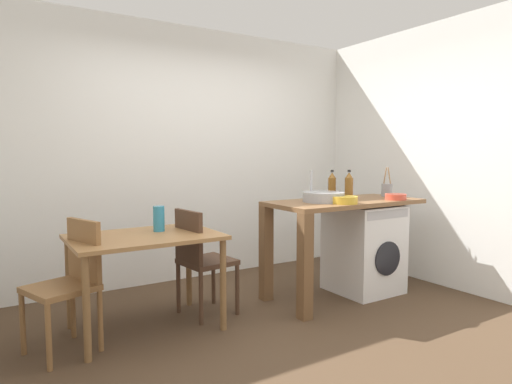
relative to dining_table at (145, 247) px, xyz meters
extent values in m
plane|color=#4C3826|center=(0.85, -0.56, -0.64)|extent=(5.46, 5.46, 0.00)
cube|color=white|center=(0.85, 1.19, 0.71)|extent=(4.60, 0.10, 2.70)
cube|color=white|center=(3.00, -0.56, 0.71)|extent=(0.10, 3.80, 2.70)
cube|color=#9E7042|center=(0.00, 0.00, 0.08)|extent=(1.10, 0.76, 0.03)
cylinder|color=brown|center=(-0.50, -0.33, -0.29)|extent=(0.05, 0.05, 0.71)
cylinder|color=brown|center=(0.50, -0.33, -0.29)|extent=(0.05, 0.05, 0.71)
cylinder|color=brown|center=(-0.50, 0.33, -0.29)|extent=(0.05, 0.05, 0.71)
cylinder|color=brown|center=(0.50, 0.33, -0.29)|extent=(0.05, 0.05, 0.71)
cube|color=olive|center=(-0.62, -0.10, -0.19)|extent=(0.51, 0.51, 0.04)
cube|color=olive|center=(-0.45, -0.04, 0.03)|extent=(0.16, 0.37, 0.45)
cylinder|color=olive|center=(-0.73, -0.33, -0.42)|extent=(0.04, 0.04, 0.45)
cylinder|color=olive|center=(-0.85, 0.01, -0.42)|extent=(0.04, 0.04, 0.45)
cylinder|color=olive|center=(-0.39, -0.21, -0.42)|extent=(0.04, 0.04, 0.45)
cylinder|color=olive|center=(-0.51, 0.13, -0.42)|extent=(0.04, 0.04, 0.45)
cube|color=#4C3323|center=(0.55, 0.05, -0.19)|extent=(0.45, 0.45, 0.04)
cube|color=#4C3323|center=(0.37, 0.03, 0.03)|extent=(0.08, 0.38, 0.45)
cylinder|color=#4C3323|center=(0.71, 0.25, -0.42)|extent=(0.04, 0.04, 0.45)
cylinder|color=#4C3323|center=(0.75, -0.11, -0.42)|extent=(0.04, 0.04, 0.45)
cylinder|color=#4C3323|center=(0.35, 0.21, -0.42)|extent=(0.04, 0.04, 0.45)
cylinder|color=#4C3323|center=(0.39, -0.15, -0.42)|extent=(0.04, 0.04, 0.45)
cube|color=brown|center=(1.87, -0.20, 0.26)|extent=(1.50, 0.68, 0.04)
cube|color=brown|center=(1.17, -0.49, -0.20)|extent=(0.10, 0.10, 0.88)
cube|color=brown|center=(1.17, 0.09, -0.20)|extent=(0.10, 0.10, 0.88)
cube|color=white|center=(2.13, -0.20, -0.21)|extent=(0.60, 0.60, 0.86)
cylinder|color=black|center=(2.13, -0.51, -0.26)|extent=(0.32, 0.02, 0.32)
cube|color=#B2B2B7|center=(2.13, -0.50, 0.16)|extent=(0.54, 0.01, 0.08)
cylinder|color=#9EA0A5|center=(1.61, -0.20, 0.32)|extent=(0.38, 0.38, 0.09)
cylinder|color=#B2B2B7|center=(1.61, -0.02, 0.42)|extent=(0.02, 0.02, 0.28)
cylinder|color=brown|center=(1.92, 0.04, 0.38)|extent=(0.08, 0.08, 0.20)
cone|color=brown|center=(1.92, 0.04, 0.50)|extent=(0.07, 0.07, 0.06)
cylinder|color=#262626|center=(1.92, 0.04, 0.54)|extent=(0.03, 0.03, 0.02)
cylinder|color=brown|center=(2.01, -0.11, 0.38)|extent=(0.08, 0.08, 0.20)
cone|color=brown|center=(2.01, -0.11, 0.51)|extent=(0.07, 0.07, 0.06)
cylinder|color=#262626|center=(2.01, -0.11, 0.55)|extent=(0.03, 0.03, 0.02)
cylinder|color=gold|center=(1.68, -0.40, 0.31)|extent=(0.24, 0.24, 0.07)
cylinder|color=olive|center=(1.68, -0.40, 0.33)|extent=(0.19, 0.19, 0.03)
cylinder|color=gray|center=(2.50, -0.15, 0.34)|extent=(0.11, 0.11, 0.13)
cylinder|color=#99724C|center=(2.48, -0.14, 0.49)|extent=(0.01, 0.04, 0.18)
cylinder|color=#99724C|center=(2.52, -0.16, 0.49)|extent=(0.01, 0.05, 0.18)
cylinder|color=#D84C38|center=(2.32, -0.42, 0.30)|extent=(0.20, 0.20, 0.05)
cylinder|color=maroon|center=(2.32, -0.42, 0.32)|extent=(0.16, 0.16, 0.03)
cylinder|color=teal|center=(0.15, 0.10, 0.20)|extent=(0.09, 0.09, 0.20)
cube|color=#B2B2B7|center=(1.82, -0.30, 0.28)|extent=(0.15, 0.06, 0.01)
cube|color=#262628|center=(1.82, -0.30, 0.28)|extent=(0.15, 0.06, 0.01)
camera|label=1|loc=(-1.04, -3.27, 0.72)|focal=30.95mm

